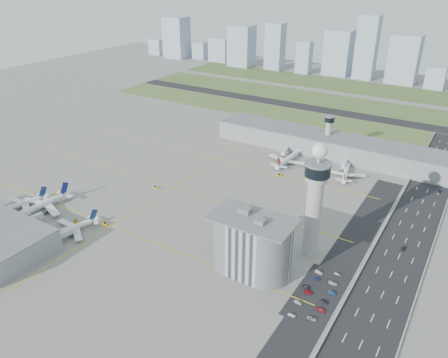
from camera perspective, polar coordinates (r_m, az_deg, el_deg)
The scene contains 59 objects.
ground at distance 270.14m, azimuth -3.94°, elevation -5.65°, with size 1000.00×1000.00×0.00m, color gray.
grass_strip_0 at distance 461.01m, azimuth 10.50°, elevation 7.80°, with size 480.00×50.00×0.08m, color #576E34.
grass_strip_1 at distance 528.77m, azimuth 13.64°, elevation 9.88°, with size 480.00×60.00×0.08m, color #445E2C.
grass_strip_2 at distance 602.95m, azimuth 16.22°, elevation 11.56°, with size 480.00×70.00×0.08m, color #40592A.
runway at distance 494.18m, azimuth 12.15°, elevation 8.90°, with size 480.00×22.00×0.10m, color black.
highway at distance 234.12m, azimuth 20.34°, elevation -13.18°, with size 28.00×500.00×0.10m, color black.
barrier_left at distance 235.48m, azimuth 17.01°, elevation -12.16°, with size 0.60×500.00×1.20m, color #9E9E99.
barrier_right at distance 232.92m, azimuth 23.77°, elevation -13.95°, with size 0.60×500.00×1.20m, color #9E9E99.
landside_road at distance 230.04m, azimuth 13.60°, elevation -12.89°, with size 18.00×260.00×0.08m, color black.
parking_lot at distance 221.49m, azimuth 12.02°, elevation -14.47°, with size 20.00×44.00×0.10m, color black.
taxiway_line_h_0 at distance 274.43m, azimuth -14.49°, elevation -5.97°, with size 260.00×0.60×0.01m, color yellow.
taxiway_line_h_1 at distance 312.20m, azimuth -6.74°, elevation -1.10°, with size 260.00×0.60×0.01m, color yellow.
taxiway_line_h_2 at distance 356.12m, azimuth -0.80°, elevation 2.66°, with size 260.00×0.60×0.01m, color yellow.
taxiway_line_v at distance 312.20m, azimuth -6.74°, elevation -1.10°, with size 0.60×260.00×0.01m, color yellow.
control_tower at distance 229.75m, azimuth 11.79°, elevation -2.23°, with size 14.00×14.00×64.50m.
secondary_tower at distance 372.26m, azimuth 13.46°, elevation 6.11°, with size 8.60×8.60×31.90m.
admin_building at distance 223.00m, azimuth 3.66°, elevation -8.58°, with size 42.00×24.00×33.50m.
terminal_pier at distance 371.53m, azimuth 14.63°, elevation 4.13°, with size 210.00×32.00×15.80m.
airplane_near_a at distance 310.39m, azimuth -25.26°, elevation -2.73°, with size 37.13×31.56×10.40m, color white, non-canonical shape.
airplane_near_b at distance 302.69m, azimuth -22.94°, elevation -2.80°, with size 43.32×36.82×12.13m, color white, non-canonical shape.
airplane_near_c at distance 272.54m, azimuth -19.58°, elevation -5.76°, with size 35.13×29.86×9.84m, color white, non-canonical shape.
airplane_far_a at distance 350.90m, azimuth 8.44°, elevation 2.99°, with size 40.14×34.12×11.24m, color white, non-canonical shape.
airplane_far_b at distance 337.86m, azimuth 15.68°, elevation 1.17°, with size 34.63×29.43×9.70m, color white, non-canonical shape.
jet_bridge_near_1 at distance 287.93m, azimuth -25.01°, elevation -5.50°, with size 14.00×3.00×5.70m, color silver, non-canonical shape.
jet_bridge_near_2 at distance 265.78m, azimuth -21.29°, elevation -7.48°, with size 14.00×3.00×5.70m, color silver, non-canonical shape.
jet_bridge_far_0 at distance 371.21m, azimuth 8.21°, elevation 3.87°, with size 14.00×3.00×5.70m, color silver, non-canonical shape.
jet_bridge_far_1 at distance 356.17m, azimuth 15.54°, elevation 2.16°, with size 14.00×3.00×5.70m, color silver, non-canonical shape.
tug_0 at distance 322.06m, azimuth -21.03°, elevation -1.70°, with size 2.42×3.52×2.05m, color orange, non-canonical shape.
tug_1 at distance 284.18m, azimuth -18.83°, elevation -5.22°, with size 1.96×2.86×1.66m, color #DE9F07, non-canonical shape.
tug_2 at distance 275.81m, azimuth -15.25°, elevation -5.65°, with size 2.36×3.43×1.99m, color #DDA80A, non-canonical shape.
tug_3 at distance 311.86m, azimuth -9.02°, elevation -1.10°, with size 2.21×3.22×1.87m, color gold, non-canonical shape.
tug_4 at distance 328.22m, azimuth 7.18°, elevation 0.49°, with size 2.34×3.40×1.98m, color gold, non-canonical shape.
tug_5 at distance 327.18m, azimuth 10.64°, elevation 0.11°, with size 2.03×2.95×1.72m, color #E2B80F, non-canonical shape.
car_lot_0 at distance 207.95m, azimuth 8.83°, elevation -17.15°, with size 1.44×3.58×1.22m, color white.
car_lot_1 at distance 214.56m, azimuth 9.62°, elevation -15.60°, with size 1.27×3.63×1.20m, color #9FA6B1.
car_lot_2 at distance 220.91m, azimuth 10.93°, elevation -14.29°, with size 1.95×4.23×1.18m, color #B1121F.
car_lot_3 at distance 223.58m, azimuth 10.75°, elevation -13.70°, with size 1.57×3.85×1.12m, color #24232B.
car_lot_4 at distance 229.53m, azimuth 12.04°, elevation -12.62°, with size 1.41×3.51×1.20m, color navy.
car_lot_5 at distance 233.80m, azimuth 12.27°, elevation -11.81°, with size 1.35×3.88×1.28m, color silver.
car_lot_6 at distance 207.85m, azimuth 11.40°, elevation -17.44°, with size 2.02×4.39×1.22m, color #A1A1A1.
car_lot_7 at distance 212.75m, azimuth 12.57°, elevation -16.34°, with size 1.79×4.40×1.28m, color #B4192C.
car_lot_8 at distance 217.27m, azimuth 12.97°, elevation -15.32°, with size 1.53×3.80×1.29m, color #25252F.
car_lot_9 at distance 222.82m, azimuth 13.89°, elevation -14.21°, with size 1.39×3.97×1.31m, color navy.
car_lot_10 at distance 228.46m, azimuth 14.03°, elevation -13.06°, with size 2.14×4.64×1.29m, color silver.
car_lot_11 at distance 234.83m, azimuth 14.63°, elevation -11.94°, with size 1.60×3.93×1.14m, color #949599.
car_hw_1 at distance 265.06m, azimuth 22.39°, elevation -8.36°, with size 1.38×3.97×1.31m, color black.
car_hw_2 at distance 338.55m, azimuth 26.34°, elevation -1.46°, with size 1.95×4.22×1.17m, color #162C4D.
car_hw_4 at distance 390.80m, azimuth 25.33°, elevation 2.33°, with size 1.49×3.69×1.26m, color gray.
skyline_bldg_0 at distance 805.42m, azimuth -8.72°, elevation 16.72°, with size 24.05×19.24×26.50m, color #9EADC1.
skyline_bldg_1 at distance 770.32m, azimuth -6.23°, elevation 17.91°, with size 37.63×30.10×65.60m, color #9EADC1.
skyline_bldg_2 at distance 759.94m, azimuth -3.06°, elevation 16.42°, with size 22.81×18.25×26.79m, color #9EADC1.
skyline_bldg_3 at distance 738.99m, azimuth -0.44°, elevation 16.58°, with size 32.30×25.84×36.93m, color #9EADC1.
skyline_bldg_4 at distance 699.00m, azimuth 2.31°, elevation 16.97°, with size 35.81×28.65×60.36m, color #9EADC1.
skyline_bldg_5 at distance 677.60m, azimuth 6.68°, elevation 16.81°, with size 25.49×20.39×66.89m, color #9EADC1.
skyline_bldg_6 at distance 659.22m, azimuth 10.40°, elevation 15.35°, with size 20.04×16.03×45.20m, color #9EADC1.
skyline_bldg_7 at distance 661.17m, azimuth 14.70°, elevation 15.69°, with size 35.76×28.61×61.22m, color #9EADC1.
skyline_bldg_8 at distance 643.53m, azimuth 18.15°, elevation 16.00°, with size 26.33×21.06×83.39m, color #9EADC1.
skyline_bldg_9 at distance 635.84m, azimuth 22.45°, elevation 14.25°, with size 36.96×29.57×62.11m, color #9EADC1.
skyline_bldg_10 at distance 624.94m, azimuth 25.91°, elevation 11.80°, with size 23.01×18.41×27.75m, color #9EADC1.
Camera 1 is at (136.42, -184.64, 142.39)m, focal length 35.00 mm.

